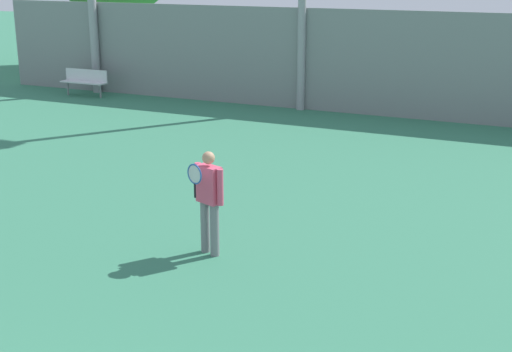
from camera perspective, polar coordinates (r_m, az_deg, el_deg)
name	(u,v)px	position (r m, az deg, el deg)	size (l,w,h in m)	color
tennis_player	(209,197)	(10.85, -3.80, -1.66)	(0.57, 0.49, 1.64)	slate
bench_courtside_far	(85,79)	(24.98, -13.53, 7.53)	(1.69, 0.40, 0.90)	silver
back_fence	(411,66)	(21.03, 12.31, 8.63)	(29.07, 0.06, 3.07)	gray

